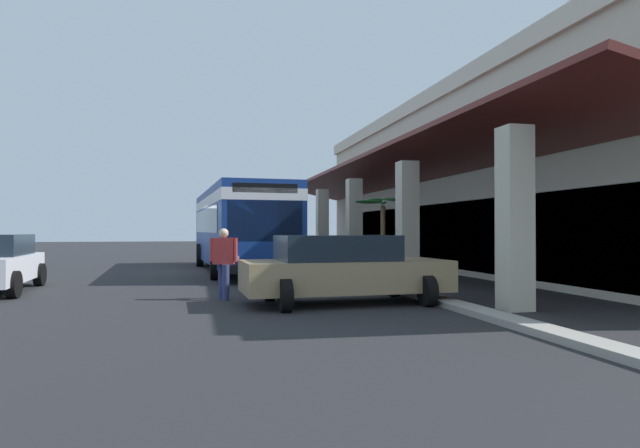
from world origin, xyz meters
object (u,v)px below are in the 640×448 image
(transit_bus, at_px, (239,223))
(pedestrian, at_px, (224,260))
(parked_sedan_tan, at_px, (343,269))
(potted_palm, at_px, (382,257))

(transit_bus, relative_size, pedestrian, 7.01)
(parked_sedan_tan, relative_size, pedestrian, 2.76)
(transit_bus, distance_m, parked_sedan_tan, 10.30)
(transit_bus, height_order, pedestrian, transit_bus)
(parked_sedan_tan, bearing_deg, potted_palm, 153.18)
(pedestrian, relative_size, potted_palm, 0.60)
(pedestrian, xyz_separation_m, potted_palm, (-4.55, 5.43, -0.21))
(transit_bus, relative_size, parked_sedan_tan, 2.54)
(parked_sedan_tan, distance_m, potted_palm, 6.55)
(pedestrian, height_order, potted_palm, potted_palm)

